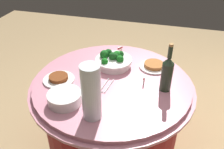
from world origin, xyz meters
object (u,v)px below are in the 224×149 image
at_px(decorative_fruit_vase, 91,94).
at_px(food_plate_peanuts, 154,66).
at_px(food_plate_stir_fry, 59,79).
at_px(wine_bottle, 167,73).
at_px(plate_stack, 65,98).
at_px(label_placard_front, 120,49).
at_px(serving_tongs, 106,86).
at_px(broccoli_bowl, 113,60).
at_px(label_placard_rear, 144,79).
at_px(label_placard_mid, 96,76).

bearing_deg(decorative_fruit_vase, food_plate_peanuts, 156.10).
height_order(decorative_fruit_vase, food_plate_stir_fry, decorative_fruit_vase).
height_order(wine_bottle, food_plate_peanuts, wine_bottle).
xyz_separation_m(plate_stack, label_placard_front, (-0.72, 0.18, -0.00)).
height_order(food_plate_peanuts, label_placard_front, label_placard_front).
bearing_deg(wine_bottle, label_placard_front, -135.66).
bearing_deg(food_plate_peanuts, wine_bottle, 22.13).
bearing_deg(wine_bottle, serving_tongs, -79.57).
bearing_deg(label_placard_front, broccoli_bowl, 0.04).
xyz_separation_m(broccoli_bowl, food_plate_peanuts, (-0.05, 0.30, -0.03)).
relative_size(plate_stack, decorative_fruit_vase, 0.62).
height_order(plate_stack, label_placard_front, plate_stack).
bearing_deg(broccoli_bowl, decorative_fruit_vase, 2.74).
bearing_deg(wine_bottle, decorative_fruit_vase, -46.12).
distance_m(plate_stack, decorative_fruit_vase, 0.25).
bearing_deg(label_placard_front, label_placard_rear, 34.74).
height_order(plate_stack, serving_tongs, plate_stack).
bearing_deg(label_placard_rear, label_placard_front, -145.26).
height_order(food_plate_stir_fry, label_placard_mid, label_placard_mid).
xyz_separation_m(food_plate_stir_fry, label_placard_mid, (-0.07, 0.25, 0.02)).
relative_size(plate_stack, food_plate_stir_fry, 0.95).
relative_size(plate_stack, serving_tongs, 1.25).
height_order(broccoli_bowl, label_placard_front, broccoli_bowl).
relative_size(decorative_fruit_vase, label_placard_mid, 6.18).
height_order(decorative_fruit_vase, food_plate_peanuts, decorative_fruit_vase).
bearing_deg(plate_stack, serving_tongs, 138.70).
relative_size(serving_tongs, food_plate_peanuts, 0.76).
relative_size(serving_tongs, food_plate_stir_fry, 0.76).
bearing_deg(plate_stack, food_plate_stir_fry, -145.60).
height_order(food_plate_stir_fry, label_placard_front, label_placard_front).
height_order(serving_tongs, food_plate_peanuts, food_plate_peanuts).
bearing_deg(label_placard_rear, serving_tongs, -65.09).
xyz_separation_m(wine_bottle, decorative_fruit_vase, (0.37, -0.38, 0.03)).
bearing_deg(serving_tongs, plate_stack, -41.30).
bearing_deg(label_placard_mid, broccoli_bowl, 162.11).
relative_size(food_plate_stir_fry, label_placard_rear, 4.00).
bearing_deg(food_plate_peanuts, serving_tongs, -40.47).
bearing_deg(plate_stack, label_placard_front, 166.22).
relative_size(decorative_fruit_vase, label_placard_front, 6.18).
bearing_deg(food_plate_stir_fry, decorative_fruit_vase, 51.31).
relative_size(food_plate_stir_fry, label_placard_mid, 4.00).
distance_m(wine_bottle, label_placard_mid, 0.49).
bearing_deg(serving_tongs, food_plate_stir_fry, -86.93).
bearing_deg(label_placard_front, food_plate_stir_fry, -32.13).
xyz_separation_m(food_plate_peanuts, label_placard_front, (-0.16, -0.30, 0.02)).
relative_size(plate_stack, label_placard_rear, 3.82).
bearing_deg(label_placard_mid, wine_bottle, 91.77).
xyz_separation_m(wine_bottle, label_placard_front, (-0.42, -0.41, -0.10)).
relative_size(wine_bottle, serving_tongs, 2.00).
relative_size(broccoli_bowl, plate_stack, 1.33).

